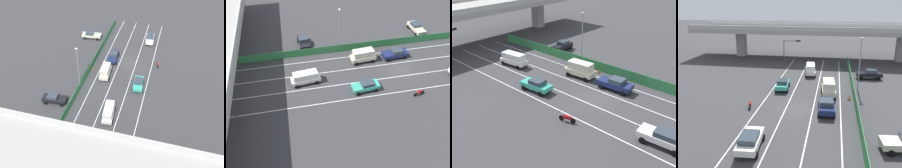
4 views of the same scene
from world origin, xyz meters
The scene contains 16 objects.
ground_plane centered at (0.00, 0.00, 0.00)m, with size 300.00×300.00×0.00m, color #38383A.
lane_line_left_edge centered at (-5.15, 5.41, 0.00)m, with size 0.14×46.83×0.01m, color silver.
lane_line_mid_left centered at (-1.72, 5.41, 0.00)m, with size 0.14×46.83×0.01m, color silver.
lane_line_mid_right centered at (1.72, 5.41, 0.00)m, with size 0.14×46.83×0.01m, color silver.
lane_line_right_edge centered at (5.15, 5.41, 0.00)m, with size 0.14×46.83×0.01m, color silver.
green_fence centered at (7.00, 5.41, 0.75)m, with size 0.10×42.93×1.51m.
car_taxi_teal centered at (-3.59, 7.20, 0.89)m, with size 2.28×4.35×1.62m.
car_van_cream centered at (3.47, 5.69, 1.28)m, with size 2.30×4.45×2.27m.
car_sedan_navy centered at (3.39, -0.19, 0.92)m, with size 2.30×4.66×1.68m.
car_van_white centered at (-0.13, 16.07, 1.18)m, with size 2.31×4.79×2.05m.
motorcycle centered at (-6.28, -0.42, 0.46)m, with size 0.75×1.91×0.93m.
parked_sedan_cream centered at (10.93, -7.54, 0.88)m, with size 4.76×2.44×1.58m.
parked_sedan_dark centered at (10.30, 15.34, 0.92)m, with size 4.47×2.31×1.69m.
traffic_light centered at (-5.71, 25.98, 3.60)m, with size 3.71×0.98×5.01m.
street_lamp centered at (7.84, 8.98, 4.83)m, with size 0.60×0.36×8.08m.
traffic_cone centered at (6.37, 4.52, 0.32)m, with size 0.47×0.47×0.68m.
Camera 2 is at (-30.72, 17.13, 27.94)m, focal length 41.23 mm.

